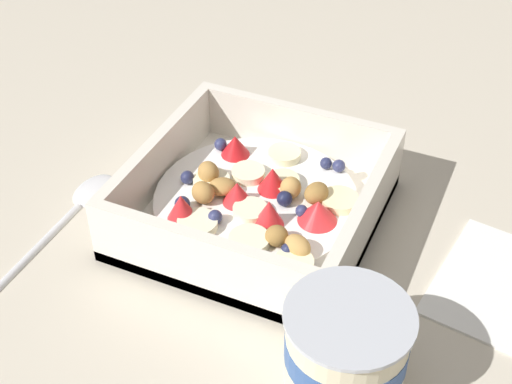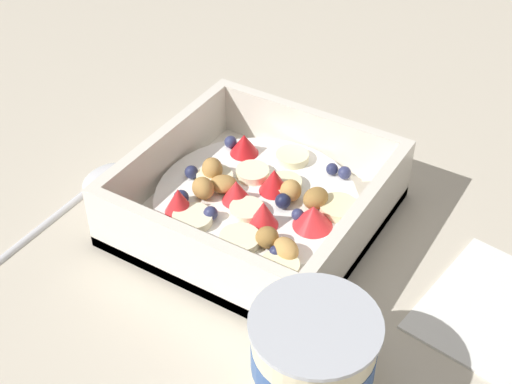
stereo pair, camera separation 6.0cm
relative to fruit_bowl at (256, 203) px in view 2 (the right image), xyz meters
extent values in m
plane|color=beige|center=(0.01, 0.01, -0.02)|extent=(2.40, 2.40, 0.00)
cube|color=white|center=(0.00, 0.00, -0.01)|extent=(0.19, 0.19, 0.01)
cube|color=white|center=(0.00, -0.09, 0.01)|extent=(0.19, 0.01, 0.06)
cube|color=white|center=(0.00, 0.09, 0.01)|extent=(0.19, 0.01, 0.06)
cube|color=white|center=(-0.09, 0.00, 0.01)|extent=(0.01, 0.17, 0.06)
cube|color=white|center=(0.09, 0.00, 0.01)|extent=(0.01, 0.17, 0.06)
cylinder|color=white|center=(0.00, 0.00, 0.00)|extent=(0.17, 0.17, 0.01)
cylinder|color=#F7EFC6|center=(0.04, 0.00, 0.01)|extent=(0.03, 0.03, 0.01)
cylinder|color=#F4EAB7|center=(0.00, -0.06, 0.01)|extent=(0.04, 0.04, 0.01)
cylinder|color=#F4EAB7|center=(-0.01, -0.02, 0.01)|extent=(0.04, 0.04, 0.01)
cylinder|color=beige|center=(-0.06, -0.02, 0.01)|extent=(0.04, 0.04, 0.01)
cylinder|color=#F7EFC6|center=(-0.02, 0.05, 0.01)|extent=(0.04, 0.04, 0.01)
cylinder|color=#F7EFC6|center=(0.00, 0.02, 0.01)|extent=(0.03, 0.03, 0.01)
cylinder|color=#F7EFC6|center=(0.02, -0.02, 0.01)|extent=(0.03, 0.03, 0.01)
cylinder|color=#F7EFC6|center=(0.03, 0.05, 0.01)|extent=(0.04, 0.04, 0.01)
cylinder|color=#F4EAB7|center=(-0.06, 0.06, 0.01)|extent=(0.04, 0.04, 0.01)
cone|color=red|center=(-0.02, 0.02, 0.02)|extent=(0.03, 0.03, 0.02)
cone|color=red|center=(0.04, 0.05, 0.02)|extent=(0.03, 0.03, 0.02)
cone|color=red|center=(0.01, 0.01, 0.01)|extent=(0.03, 0.03, 0.02)
cone|color=red|center=(-0.06, 0.01, 0.01)|extent=(0.03, 0.03, 0.02)
cone|color=red|center=(-0.01, -0.02, 0.02)|extent=(0.03, 0.03, 0.02)
cone|color=red|center=(0.04, -0.05, 0.01)|extent=(0.03, 0.03, 0.02)
sphere|color=navy|center=(0.06, -0.05, 0.01)|extent=(0.01, 0.01, 0.01)
sphere|color=#23284C|center=(-0.05, 0.05, 0.01)|extent=(0.01, 0.01, 0.01)
sphere|color=navy|center=(-0.05, -0.06, 0.01)|extent=(0.01, 0.01, 0.01)
sphere|color=#23284C|center=(-0.04, -0.06, 0.01)|extent=(0.01, 0.01, 0.01)
sphere|color=navy|center=(-0.04, 0.00, 0.01)|extent=(0.01, 0.01, 0.01)
sphere|color=#191E3D|center=(-0.02, 0.00, 0.01)|extent=(0.01, 0.01, 0.01)
sphere|color=#23284C|center=(0.05, 0.04, 0.01)|extent=(0.01, 0.01, 0.01)
sphere|color=navy|center=(0.02, 0.04, 0.01)|extent=(0.01, 0.01, 0.01)
sphere|color=#23284C|center=(0.06, 0.00, 0.01)|extent=(0.01, 0.01, 0.01)
ellipsoid|color=tan|center=(-0.02, -0.01, 0.01)|extent=(0.02, 0.02, 0.02)
ellipsoid|color=olive|center=(-0.05, -0.02, 0.01)|extent=(0.02, 0.03, 0.02)
ellipsoid|color=#AD7F42|center=(0.04, 0.02, 0.01)|extent=(0.03, 0.02, 0.02)
ellipsoid|color=#AD7F42|center=(0.05, 0.00, 0.01)|extent=(0.03, 0.03, 0.02)
ellipsoid|color=olive|center=(-0.04, 0.04, 0.01)|extent=(0.02, 0.02, 0.02)
ellipsoid|color=tan|center=(-0.05, 0.05, 0.01)|extent=(0.03, 0.03, 0.02)
ellipsoid|color=#AD7F42|center=(0.03, 0.01, 0.01)|extent=(0.03, 0.03, 0.01)
ellipsoid|color=silver|center=(0.15, 0.02, -0.02)|extent=(0.03, 0.05, 0.01)
cylinder|color=silver|center=(0.15, 0.11, -0.02)|extent=(0.01, 0.13, 0.01)
cylinder|color=beige|center=(-0.12, 0.12, 0.01)|extent=(0.08, 0.08, 0.06)
cylinder|color=#2D5193|center=(-0.12, 0.12, 0.02)|extent=(0.08, 0.08, 0.02)
cylinder|color=#B7BCC6|center=(-0.12, 0.12, 0.05)|extent=(0.08, 0.08, 0.00)
cube|color=white|center=(-0.22, 0.00, -0.02)|extent=(0.14, 0.14, 0.01)
camera|label=1|loc=(-0.19, 0.42, 0.39)|focal=51.19mm
camera|label=2|loc=(-0.24, 0.39, 0.39)|focal=51.19mm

